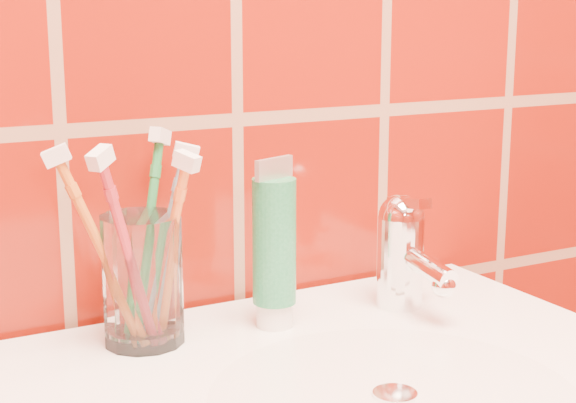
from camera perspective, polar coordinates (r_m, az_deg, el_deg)
glass_tumbler at (r=0.82m, az=-9.39°, el=-5.02°), size 0.10×0.10×0.12m
toothpaste_tube at (r=0.85m, az=-0.89°, el=-3.08°), size 0.05×0.04×0.17m
faucet at (r=0.92m, az=7.46°, el=-2.98°), size 0.05×0.11×0.12m
toothbrush_0 at (r=0.84m, az=-9.06°, el=-2.11°), size 0.14×0.13×0.21m
toothbrush_1 at (r=0.82m, az=-7.96°, el=-2.72°), size 0.10×0.09×0.19m
toothbrush_2 at (r=0.80m, az=-11.93°, el=-3.14°), size 0.13×0.12×0.20m
toothbrush_3 at (r=0.78m, az=-10.27°, el=-3.32°), size 0.15×0.14×0.21m
toothbrush_4 at (r=0.81m, az=-7.74°, el=-3.13°), size 0.10×0.12×0.20m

